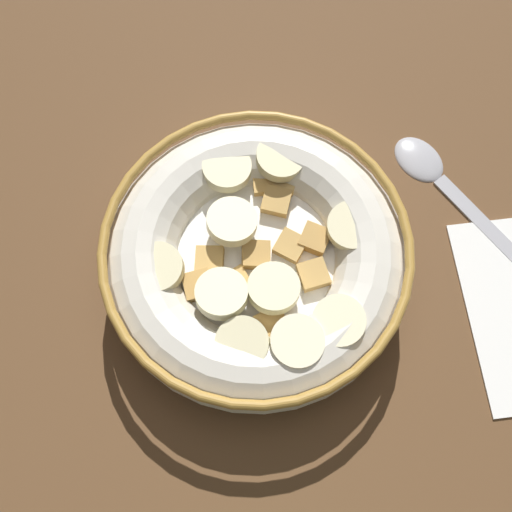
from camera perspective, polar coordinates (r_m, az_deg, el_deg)
The scene contains 3 objects.
ground_plane at distance 42.29cm, azimuth -0.00°, elevation -1.82°, with size 127.05×127.05×2.00cm, color brown.
cereal_bowl at distance 38.90cm, azimuth 0.02°, elevation -0.26°, with size 19.03×19.03×5.00cm.
spoon at distance 45.49cm, azimuth 16.30°, elevation 7.10°, with size 8.76×12.41×0.80cm.
Camera 1 is at (12.16, 4.33, 39.27)cm, focal length 43.70 mm.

